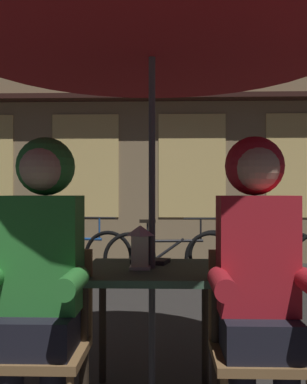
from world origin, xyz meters
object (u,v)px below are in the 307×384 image
chair_left (44,335)px  book (151,261)px  chair_right (255,337)px  bicycle_second (71,254)px  bicycle_fourth (253,255)px  person_right_hooded (258,260)px  person_left_hooded (41,259)px  lantern (140,246)px  bicycle_third (170,257)px  cafe_table (152,287)px  patio_umbrella (152,22)px

chair_left → book: (0.47, 0.54, 0.26)m
chair_left → chair_right: same height
bicycle_second → bicycle_fourth: size_ratio=0.99×
person_right_hooded → bicycle_second: bearing=112.7°
person_left_hooded → lantern: bearing=43.6°
chair_right → bicycle_second: chair_right is taller
person_right_hooded → bicycle_second: 4.36m
lantern → chair_left: 0.66m
person_left_hooded → bicycle_fourth: size_ratio=0.84×
person_left_hooded → bicycle_third: person_left_hooded is taller
lantern → cafe_table: bearing=23.6°
cafe_table → bicycle_third: size_ratio=0.44×
chair_left → book: bearing=49.4°
chair_left → bicycle_fourth: chair_left is taller
book → person_left_hooded: bearing=-111.5°
bicycle_third → bicycle_fourth: 1.09m
patio_umbrella → bicycle_fourth: 4.09m
lantern → person_right_hooded: person_right_hooded is taller
chair_right → chair_left: bearing=180.0°
person_left_hooded → bicycle_second: 4.09m
bicycle_fourth → patio_umbrella: bearing=-108.5°
book → patio_umbrella: bearing=-68.9°
chair_left → bicycle_third: 3.73m
bicycle_second → book: bicycle_second is taller
cafe_table → person_right_hooded: bearing=-41.6°
person_right_hooded → bicycle_second: size_ratio=0.85×
cafe_table → bicycle_fourth: bicycle_fourth is taller
lantern → chair_right: bearing=-32.3°
bicycle_third → book: bearing=-92.3°
cafe_table → book: (-0.01, 0.17, 0.11)m
cafe_table → bicycle_second: 3.77m
book → chair_right: bearing=-31.4°
chair_right → book: chair_right is taller
book → bicycle_second: bearing=125.4°
chair_right → book: bearing=132.3°
person_left_hooded → person_right_hooded: size_ratio=1.00×
cafe_table → book: 0.21m
patio_umbrella → bicycle_third: size_ratio=1.38×
person_left_hooded → bicycle_second: (-0.71, 3.99, -0.50)m
person_right_hooded → book: 0.78m
person_left_hooded → chair_left: bearing=90.0°
lantern → person_left_hooded: 0.58m
patio_umbrella → cafe_table: bearing=0.0°
lantern → bicycle_second: bearing=107.4°
person_left_hooded → bicycle_fourth: 4.31m
chair_right → bicycle_fourth: 3.95m
chair_right → bicycle_fourth: size_ratio=0.52×
bicycle_third → bicycle_fourth: same height
lantern → bicycle_third: 3.38m
lantern → book: size_ratio=1.16×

